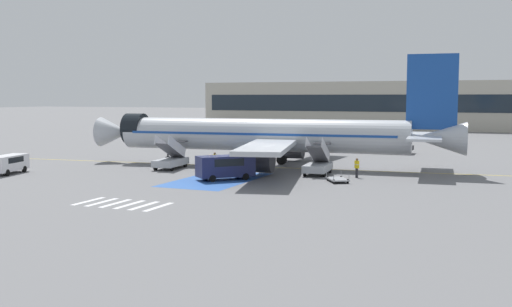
# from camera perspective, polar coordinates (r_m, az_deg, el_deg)

# --- Properties ---
(ground_plane) EXTENTS (600.00, 600.00, 0.00)m
(ground_plane) POSITION_cam_1_polar(r_m,az_deg,el_deg) (64.68, -0.75, -1.34)
(ground_plane) COLOR slate
(apron_leadline_yellow) EXTENTS (75.35, 7.74, 0.01)m
(apron_leadline_yellow) POSITION_cam_1_polar(r_m,az_deg,el_deg) (65.17, 0.47, -1.29)
(apron_leadline_yellow) COLOR gold
(apron_leadline_yellow) RESTS_ON ground_plane
(apron_stand_patch_blue) EXTENTS (6.44, 12.21, 0.01)m
(apron_stand_patch_blue) POSITION_cam_1_polar(r_m,az_deg,el_deg) (55.41, -3.78, -2.50)
(apron_stand_patch_blue) COLOR #2856A8
(apron_stand_patch_blue) RESTS_ON ground_plane
(apron_walkway_bar_0) EXTENTS (0.44, 3.60, 0.01)m
(apron_walkway_bar_0) POSITION_cam_1_polar(r_m,az_deg,el_deg) (45.75, -15.67, -4.39)
(apron_walkway_bar_0) COLOR silver
(apron_walkway_bar_0) RESTS_ON ground_plane
(apron_walkway_bar_1) EXTENTS (0.44, 3.60, 0.01)m
(apron_walkway_bar_1) POSITION_cam_1_polar(r_m,az_deg,el_deg) (45.02, -14.47, -4.51)
(apron_walkway_bar_1) COLOR silver
(apron_walkway_bar_1) RESTS_ON ground_plane
(apron_walkway_bar_2) EXTENTS (0.44, 3.60, 0.01)m
(apron_walkway_bar_2) POSITION_cam_1_polar(r_m,az_deg,el_deg) (44.31, -13.23, -4.64)
(apron_walkway_bar_2) COLOR silver
(apron_walkway_bar_2) RESTS_ON ground_plane
(apron_walkway_bar_3) EXTENTS (0.44, 3.60, 0.01)m
(apron_walkway_bar_3) POSITION_cam_1_polar(r_m,az_deg,el_deg) (43.62, -11.95, -4.77)
(apron_walkway_bar_3) COLOR silver
(apron_walkway_bar_3) RESTS_ON ground_plane
(apron_walkway_bar_4) EXTENTS (0.44, 3.60, 0.01)m
(apron_walkway_bar_4) POSITION_cam_1_polar(r_m,az_deg,el_deg) (42.96, -10.63, -4.91)
(apron_walkway_bar_4) COLOR silver
(apron_walkway_bar_4) RESTS_ON ground_plane
(apron_walkway_bar_5) EXTENTS (0.44, 3.60, 0.01)m
(apron_walkway_bar_5) POSITION_cam_1_polar(r_m,az_deg,el_deg) (42.32, -9.26, -5.04)
(apron_walkway_bar_5) COLOR silver
(apron_walkway_bar_5) RESTS_ON ground_plane
(airliner) EXTENTS (40.96, 32.37, 11.85)m
(airliner) POSITION_cam_1_polar(r_m,az_deg,el_deg) (64.64, 1.13, 1.73)
(airliner) COLOR #B7BCC4
(airliner) RESTS_ON ground_plane
(boarding_stairs_forward) EXTENTS (2.67, 5.40, 3.68)m
(boarding_stairs_forward) POSITION_cam_1_polar(r_m,az_deg,el_deg) (64.16, -8.12, -0.60)
(boarding_stairs_forward) COLOR #ADB2BA
(boarding_stairs_forward) RESTS_ON ground_plane
(boarding_stairs_aft) EXTENTS (2.67, 5.40, 3.81)m
(boarding_stairs_aft) POSITION_cam_1_polar(r_m,az_deg,el_deg) (59.21, 5.91, -1.07)
(boarding_stairs_aft) COLOR #ADB2BA
(boarding_stairs_aft) RESTS_ON ground_plane
(fuel_tanker) EXTENTS (8.58, 2.73, 3.66)m
(fuel_tanker) POSITION_cam_1_polar(r_m,az_deg,el_deg) (83.16, 11.91, 1.34)
(fuel_tanker) COLOR #38383D
(fuel_tanker) RESTS_ON ground_plane
(service_van_0) EXTENTS (2.74, 5.00, 1.84)m
(service_van_0) POSITION_cam_1_polar(r_m,az_deg,el_deg) (64.21, -22.54, -0.81)
(service_van_0) COLOR silver
(service_van_0) RESTS_ON ground_plane
(service_van_1) EXTENTS (5.10, 5.20, 2.22)m
(service_van_1) POSITION_cam_1_polar(r_m,az_deg,el_deg) (55.18, -2.94, -1.14)
(service_van_1) COLOR #1E234C
(service_van_1) RESTS_ON ground_plane
(baggage_cart) EXTENTS (2.63, 3.00, 0.87)m
(baggage_cart) POSITION_cam_1_polar(r_m,az_deg,el_deg) (54.26, 7.77, -2.44)
(baggage_cart) COLOR gray
(baggage_cart) RESTS_ON ground_plane
(ground_crew_0) EXTENTS (0.49, 0.42, 1.86)m
(ground_crew_0) POSITION_cam_1_polar(r_m,az_deg,el_deg) (57.27, 9.58, -1.21)
(ground_crew_0) COLOR #2D2D33
(ground_crew_0) RESTS_ON ground_plane
(ground_crew_1) EXTENTS (0.44, 0.25, 1.86)m
(ground_crew_1) POSITION_cam_1_polar(r_m,az_deg,el_deg) (62.59, -3.95, -0.59)
(ground_crew_1) COLOR black
(ground_crew_1) RESTS_ON ground_plane
(ground_crew_2) EXTENTS (0.32, 0.47, 1.80)m
(ground_crew_2) POSITION_cam_1_polar(r_m,az_deg,el_deg) (60.90, -4.42, -0.80)
(ground_crew_2) COLOR #191E38
(ground_crew_2) RESTS_ON ground_plane
(ground_crew_3) EXTENTS (0.36, 0.48, 1.78)m
(ground_crew_3) POSITION_cam_1_polar(r_m,az_deg,el_deg) (61.32, 0.19, -0.75)
(ground_crew_3) COLOR #2D2D33
(ground_crew_3) RESTS_ON ground_plane
(terminal_building) EXTENTS (93.46, 12.10, 11.12)m
(terminal_building) POSITION_cam_1_polar(r_m,az_deg,el_deg) (144.92, 12.98, 4.49)
(terminal_building) COLOR #B2AD9E
(terminal_building) RESTS_ON ground_plane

